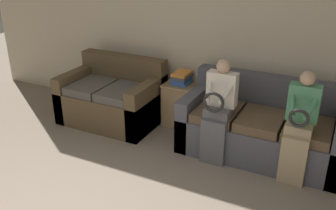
{
  "coord_description": "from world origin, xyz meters",
  "views": [
    {
      "loc": [
        1.87,
        -1.5,
        2.39
      ],
      "look_at": [
        0.19,
        1.87,
        0.73
      ],
      "focal_mm": 40.0,
      "sensor_mm": 36.0,
      "label": 1
    }
  ],
  "objects_px": {
    "child_left_seated": "(218,108)",
    "couch_main": "(262,128)",
    "couch_side": "(113,99)",
    "side_shelf": "(182,103)",
    "book_stack": "(182,78)",
    "child_right_seated": "(300,124)"
  },
  "relations": [
    {
      "from": "couch_main",
      "to": "book_stack",
      "type": "relative_size",
      "value": 6.08
    },
    {
      "from": "couch_side",
      "to": "side_shelf",
      "type": "xyz_separation_m",
      "value": [
        0.92,
        0.34,
        -0.02
      ]
    },
    {
      "from": "book_stack",
      "to": "child_left_seated",
      "type": "bearing_deg",
      "value": -41.26
    },
    {
      "from": "book_stack",
      "to": "child_right_seated",
      "type": "bearing_deg",
      "value": -21.99
    },
    {
      "from": "couch_main",
      "to": "book_stack",
      "type": "bearing_deg",
      "value": 166.3
    },
    {
      "from": "couch_main",
      "to": "child_left_seated",
      "type": "distance_m",
      "value": 0.67
    },
    {
      "from": "couch_side",
      "to": "side_shelf",
      "type": "bearing_deg",
      "value": 20.33
    },
    {
      "from": "couch_side",
      "to": "child_left_seated",
      "type": "height_order",
      "value": "child_left_seated"
    },
    {
      "from": "side_shelf",
      "to": "book_stack",
      "type": "relative_size",
      "value": 1.93
    },
    {
      "from": "couch_main",
      "to": "child_right_seated",
      "type": "xyz_separation_m",
      "value": [
        0.44,
        -0.37,
        0.33
      ]
    },
    {
      "from": "child_left_seated",
      "to": "child_right_seated",
      "type": "bearing_deg",
      "value": 0.12
    },
    {
      "from": "child_left_seated",
      "to": "couch_main",
      "type": "bearing_deg",
      "value": 40.13
    },
    {
      "from": "couch_side",
      "to": "side_shelf",
      "type": "relative_size",
      "value": 2.23
    },
    {
      "from": "child_right_seated",
      "to": "side_shelf",
      "type": "relative_size",
      "value": 2.01
    },
    {
      "from": "child_right_seated",
      "to": "couch_main",
      "type": "bearing_deg",
      "value": 140.01
    },
    {
      "from": "couch_side",
      "to": "child_right_seated",
      "type": "height_order",
      "value": "child_right_seated"
    },
    {
      "from": "side_shelf",
      "to": "book_stack",
      "type": "xyz_separation_m",
      "value": [
        -0.0,
        0.0,
        0.38
      ]
    },
    {
      "from": "child_left_seated",
      "to": "child_right_seated",
      "type": "relative_size",
      "value": 1.0
    },
    {
      "from": "couch_side",
      "to": "child_right_seated",
      "type": "xyz_separation_m",
      "value": [
        2.57,
        -0.32,
        0.32
      ]
    },
    {
      "from": "child_left_seated",
      "to": "side_shelf",
      "type": "height_order",
      "value": "child_left_seated"
    },
    {
      "from": "couch_side",
      "to": "side_shelf",
      "type": "distance_m",
      "value": 0.98
    },
    {
      "from": "child_left_seated",
      "to": "child_right_seated",
      "type": "height_order",
      "value": "child_left_seated"
    }
  ]
}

